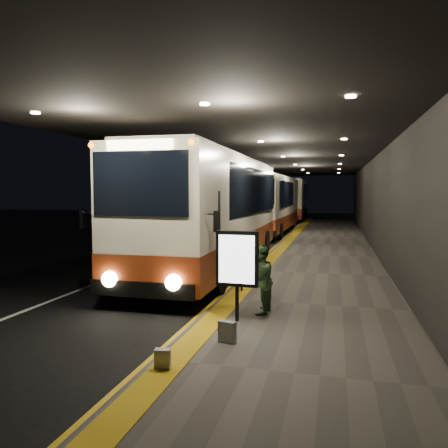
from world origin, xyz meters
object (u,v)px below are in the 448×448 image
at_px(passenger_boarding, 245,258).
at_px(passenger_waiting_green, 260,279).
at_px(bag_polka, 227,332).
at_px(info_sign, 237,261).
at_px(bag_plain, 163,359).
at_px(stanchion_post, 242,269).
at_px(coach_main, 215,216).
at_px(coach_second, 270,207).
at_px(coach_third, 291,201).

bearing_deg(passenger_boarding, passenger_waiting_green, 179.62).
xyz_separation_m(bag_polka, info_sign, (-0.11, 1.28, 1.07)).
xyz_separation_m(bag_plain, stanchion_post, (0.09, 5.32, 0.45)).
distance_m(coach_main, passenger_boarding, 3.82).
height_order(coach_second, bag_plain, coach_second).
xyz_separation_m(coach_main, info_sign, (2.34, -6.75, -0.51)).
relative_size(passenger_boarding, stanchion_post, 1.28).
distance_m(coach_main, coach_third, 28.52).
distance_m(coach_main, info_sign, 7.17).
relative_size(bag_plain, info_sign, 0.16).
relative_size(coach_third, info_sign, 6.70).
xyz_separation_m(coach_main, bag_plain, (1.79, -9.40, -1.62)).
bearing_deg(bag_polka, coach_second, 96.34).
xyz_separation_m(bag_polka, stanchion_post, (-0.57, 3.96, 0.41)).
bearing_deg(bag_polka, bag_plain, -115.95).
xyz_separation_m(coach_third, passenger_waiting_green, (2.74, -34.61, -0.96)).
relative_size(passenger_boarding, bag_polka, 4.08).
bearing_deg(info_sign, passenger_boarding, 101.38).
bearing_deg(info_sign, bag_polka, -82.71).
bearing_deg(passenger_boarding, coach_third, -14.91).
xyz_separation_m(coach_second, coach_third, (-0.04, 14.61, 0.07)).
height_order(coach_second, coach_third, coach_third).
bearing_deg(passenger_waiting_green, stanchion_post, -153.42).
bearing_deg(coach_third, stanchion_post, -88.86).
height_order(passenger_boarding, bag_plain, passenger_boarding).
height_order(passenger_waiting_green, bag_polka, passenger_waiting_green).
height_order(coach_second, bag_polka, coach_second).
bearing_deg(info_sign, passenger_waiting_green, 63.57).
distance_m(coach_third, passenger_boarding, 31.82).
height_order(bag_polka, info_sign, info_sign).
xyz_separation_m(coach_main, stanchion_post, (1.88, -4.08, -1.17)).
bearing_deg(coach_main, passenger_waiting_green, -66.71).
xyz_separation_m(passenger_waiting_green, bag_plain, (-0.92, -3.31, -0.61)).
xyz_separation_m(coach_main, coach_third, (-0.03, 28.52, -0.04)).
bearing_deg(coach_third, passenger_boarding, -88.94).
relative_size(coach_second, bag_polka, 31.81).
bearing_deg(stanchion_post, bag_plain, -91.00).
height_order(coach_main, passenger_waiting_green, coach_main).
distance_m(bag_polka, bag_plain, 1.52).
bearing_deg(bag_polka, coach_main, 106.97).
bearing_deg(stanchion_post, coach_main, 114.75).
relative_size(coach_third, bag_polka, 33.18).
xyz_separation_m(coach_second, passenger_boarding, (1.77, -17.14, -0.89)).
height_order(coach_third, bag_plain, coach_third).
bearing_deg(coach_main, bag_plain, -79.91).
distance_m(coach_main, bag_plain, 9.71).
height_order(coach_third, passenger_waiting_green, coach_third).
distance_m(coach_second, stanchion_post, 18.11).
bearing_deg(stanchion_post, passenger_boarding, 96.21).
distance_m(coach_second, passenger_waiting_green, 20.20).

